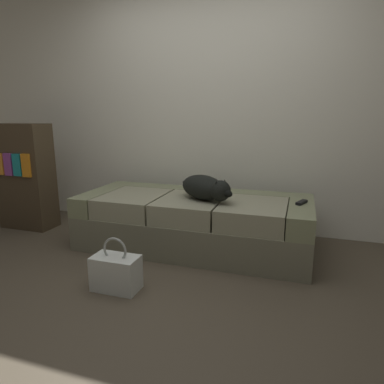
# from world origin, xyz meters

# --- Properties ---
(ground_plane) EXTENTS (10.00, 10.00, 0.00)m
(ground_plane) POSITION_xyz_m (0.00, 0.00, 0.00)
(ground_plane) COLOR #4F4536
(back_wall) EXTENTS (6.40, 0.10, 2.80)m
(back_wall) POSITION_xyz_m (0.00, 1.68, 1.40)
(back_wall) COLOR white
(back_wall) RESTS_ON ground
(couch) EXTENTS (2.04, 0.86, 0.47)m
(couch) POSITION_xyz_m (0.00, 1.01, 0.24)
(couch) COLOR #73715A
(couch) RESTS_ON ground
(dog_dark) EXTENTS (0.57, 0.46, 0.21)m
(dog_dark) POSITION_xyz_m (0.13, 0.92, 0.58)
(dog_dark) COLOR black
(dog_dark) RESTS_ON couch
(tv_remote) EXTENTS (0.10, 0.16, 0.02)m
(tv_remote) POSITION_xyz_m (0.92, 1.03, 0.49)
(tv_remote) COLOR black
(tv_remote) RESTS_ON couch
(handbag) EXTENTS (0.32, 0.18, 0.38)m
(handbag) POSITION_xyz_m (-0.27, 0.10, 0.13)
(handbag) COLOR silver
(handbag) RESTS_ON ground
(bookshelf) EXTENTS (0.56, 0.30, 1.10)m
(bookshelf) POSITION_xyz_m (-1.87, 1.01, 0.55)
(bookshelf) COLOR #453725
(bookshelf) RESTS_ON ground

